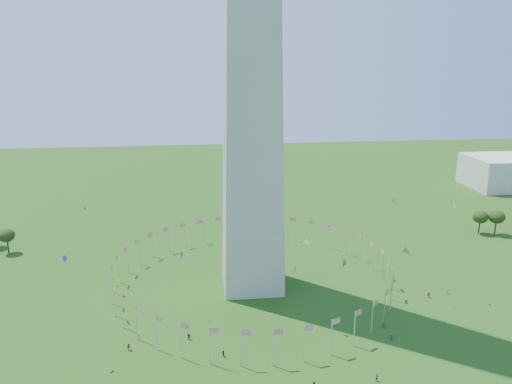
% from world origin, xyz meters
% --- Properties ---
extents(flag_ring, '(80.24, 80.24, 9.00)m').
position_xyz_m(flag_ring, '(-0.00, 50.00, 4.50)').
color(flag_ring, silver).
rests_on(flag_ring, ground).
extents(crowd, '(99.45, 68.12, 1.94)m').
position_xyz_m(crowd, '(6.14, 1.95, 0.86)').
color(crowd, slate).
rests_on(crowd, ground).
extents(kites_aloft, '(115.65, 70.93, 37.97)m').
position_xyz_m(kites_aloft, '(11.87, 26.00, 18.91)').
color(kites_aloft, white).
rests_on(kites_aloft, ground).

